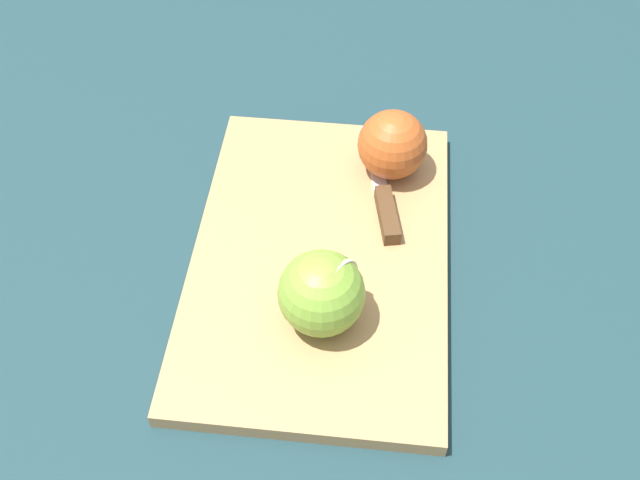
% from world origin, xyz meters
% --- Properties ---
extents(ground_plane, '(4.00, 4.00, 0.00)m').
position_xyz_m(ground_plane, '(0.00, 0.00, 0.00)').
color(ground_plane, '#193338').
extents(cutting_board, '(0.41, 0.29, 0.02)m').
position_xyz_m(cutting_board, '(0.00, 0.00, 0.01)').
color(cutting_board, '#A37A4C').
rests_on(cutting_board, ground_plane).
extents(apple_half_left, '(0.08, 0.08, 0.08)m').
position_xyz_m(apple_half_left, '(-0.08, -0.00, 0.06)').
color(apple_half_left, olive).
rests_on(apple_half_left, cutting_board).
extents(apple_half_right, '(0.07, 0.07, 0.07)m').
position_xyz_m(apple_half_right, '(0.11, -0.08, 0.05)').
color(apple_half_right, '#AD4C1E').
rests_on(apple_half_right, cutting_board).
extents(knife, '(0.17, 0.03, 0.02)m').
position_xyz_m(knife, '(0.06, -0.07, 0.02)').
color(knife, silver).
rests_on(knife, cutting_board).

